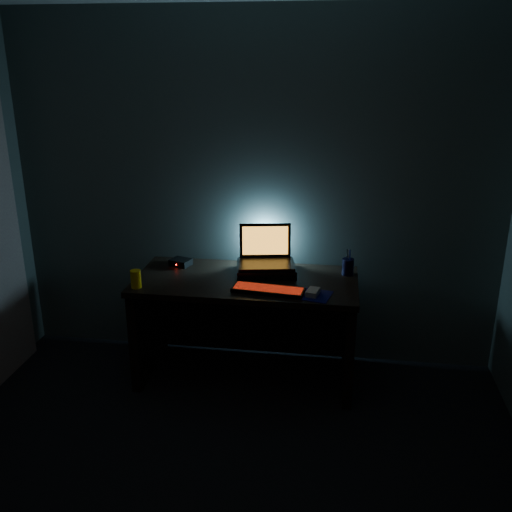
{
  "coord_description": "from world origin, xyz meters",
  "views": [
    {
      "loc": [
        0.59,
        -1.91,
        2.17
      ],
      "look_at": [
        0.08,
        1.57,
        0.93
      ],
      "focal_mm": 40.0,
      "sensor_mm": 36.0,
      "label": 1
    }
  ],
  "objects_px": {
    "laptop": "(266,254)",
    "router": "(181,262)",
    "juice_glass": "(136,279)",
    "mouse": "(313,292)",
    "keyboard": "(268,290)",
    "pen_cup": "(348,267)"
  },
  "relations": [
    {
      "from": "mouse",
      "to": "pen_cup",
      "type": "xyz_separation_m",
      "value": [
        0.22,
        0.4,
        0.04
      ]
    },
    {
      "from": "keyboard",
      "to": "router",
      "type": "distance_m",
      "value": 0.79
    },
    {
      "from": "keyboard",
      "to": "laptop",
      "type": "bearing_deg",
      "value": 106.45
    },
    {
      "from": "pen_cup",
      "to": "router",
      "type": "relative_size",
      "value": 0.69
    },
    {
      "from": "laptop",
      "to": "keyboard",
      "type": "relative_size",
      "value": 0.89
    },
    {
      "from": "laptop",
      "to": "mouse",
      "type": "relative_size",
      "value": 3.67
    },
    {
      "from": "laptop",
      "to": "router",
      "type": "distance_m",
      "value": 0.63
    },
    {
      "from": "keyboard",
      "to": "mouse",
      "type": "relative_size",
      "value": 4.14
    },
    {
      "from": "router",
      "to": "juice_glass",
      "type": "bearing_deg",
      "value": -92.47
    },
    {
      "from": "pen_cup",
      "to": "router",
      "type": "bearing_deg",
      "value": 179.42
    },
    {
      "from": "mouse",
      "to": "juice_glass",
      "type": "xyz_separation_m",
      "value": [
        -1.14,
        -0.04,
        0.04
      ]
    },
    {
      "from": "laptop",
      "to": "keyboard",
      "type": "bearing_deg",
      "value": -90.42
    },
    {
      "from": "laptop",
      "to": "router",
      "type": "relative_size",
      "value": 2.53
    },
    {
      "from": "juice_glass",
      "to": "router",
      "type": "relative_size",
      "value": 0.71
    },
    {
      "from": "mouse",
      "to": "laptop",
      "type": "bearing_deg",
      "value": 144.26
    },
    {
      "from": "mouse",
      "to": "pen_cup",
      "type": "height_order",
      "value": "pen_cup"
    },
    {
      "from": "pen_cup",
      "to": "juice_glass",
      "type": "height_order",
      "value": "juice_glass"
    },
    {
      "from": "laptop",
      "to": "router",
      "type": "height_order",
      "value": "laptop"
    },
    {
      "from": "juice_glass",
      "to": "router",
      "type": "distance_m",
      "value": 0.48
    },
    {
      "from": "keyboard",
      "to": "mouse",
      "type": "xyz_separation_m",
      "value": [
        0.28,
        -0.01,
        0.01
      ]
    },
    {
      "from": "laptop",
      "to": "router",
      "type": "bearing_deg",
      "value": 168.02
    },
    {
      "from": "juice_glass",
      "to": "router",
      "type": "height_order",
      "value": "juice_glass"
    }
  ]
}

